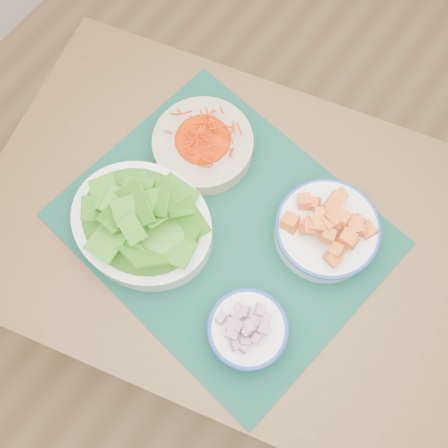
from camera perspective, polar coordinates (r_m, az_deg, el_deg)
name	(u,v)px	position (r m, az deg, el deg)	size (l,w,h in m)	color
ground	(316,348)	(1.77, 10.53, -13.80)	(4.00, 4.00, 0.00)	#A37A4F
table	(235,243)	(1.15, 1.27, -2.19)	(1.23, 0.96, 0.75)	brown
placemat	(224,229)	(1.04, 0.00, -0.56)	(0.61, 0.50, 0.00)	#082E25
carrot_bowl	(203,142)	(1.07, -2.43, 9.30)	(0.27, 0.27, 0.08)	#BCA78B
squash_bowl	(328,227)	(1.01, 11.82, -0.38)	(0.27, 0.27, 0.11)	white
lettuce_bowl	(141,220)	(0.98, -9.51, 0.46)	(0.31, 0.27, 0.14)	white
onion_bowl	(248,329)	(0.95, 2.73, -11.90)	(0.15, 0.15, 0.08)	white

